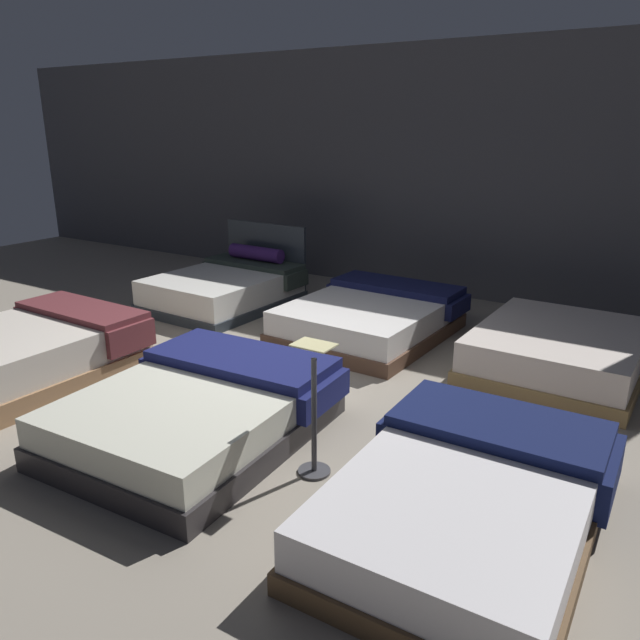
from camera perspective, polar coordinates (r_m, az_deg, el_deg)
ground_plane at (r=5.91m, az=-4.27°, el=-6.58°), size 18.00×18.00×0.02m
showroom_back_wall at (r=9.07m, az=11.56°, el=13.23°), size 18.00×0.06×3.50m
bed_0 at (r=6.66m, az=-25.62°, el=-2.89°), size 1.60×2.04×0.59m
bed_1 at (r=5.07m, az=-11.14°, el=-8.23°), size 1.78×2.14×0.52m
bed_2 at (r=4.07m, az=13.65°, el=-15.71°), size 1.55×2.17×0.49m
bed_3 at (r=8.61m, az=-8.68°, el=3.04°), size 1.62×1.99×1.04m
bed_4 at (r=7.31m, az=4.76°, el=0.26°), size 1.76×2.12×0.51m
bed_5 at (r=6.66m, az=21.31°, el=-2.76°), size 1.61×1.96×0.46m
price_sign at (r=4.42m, az=-0.55°, el=-9.76°), size 0.28×0.24×1.00m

